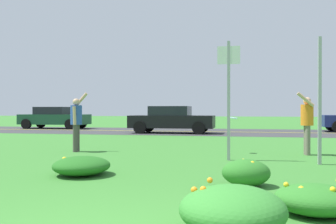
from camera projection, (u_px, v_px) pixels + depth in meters
ground_plane at (211, 149)px, 12.21m from camera, size 120.00×120.00×0.00m
highway_strip at (227, 132)px, 21.35m from camera, size 120.00×7.24×0.01m
highway_center_stripe at (227, 132)px, 21.35m from camera, size 120.00×0.16×0.00m
daylily_clump_front_center at (246, 173)px, 6.21m from camera, size 0.79×0.67×0.44m
daylily_clump_front_left at (82, 166)px, 7.25m from camera, size 1.09×1.15×0.36m
daylily_clump_mid_center at (316, 199)px, 4.50m from camera, size 0.99×0.88×0.39m
daylily_clump_mid_left at (232, 209)px, 3.85m from camera, size 1.10×1.19×0.53m
sign_post_near_path at (229, 89)px, 9.38m from camera, size 0.56×0.10×2.96m
sign_post_by_roadside at (320, 101)px, 8.66m from camera, size 0.07×0.10×2.93m
person_thrower_blue_shirt at (76, 120)px, 11.32m from camera, size 0.44×0.51×1.79m
person_catcher_orange_shirt at (307, 120)px, 10.49m from camera, size 0.48×0.51×1.75m
frisbee_pale_blue at (234, 118)px, 10.94m from camera, size 0.24×0.24×0.08m
car_dark_green_leftmost at (54, 117)px, 25.31m from camera, size 4.50×2.00×1.45m
car_black_center_left at (172, 119)px, 20.34m from camera, size 4.50×2.00×1.45m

